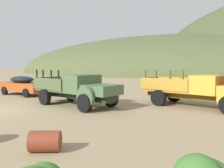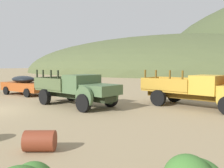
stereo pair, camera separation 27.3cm
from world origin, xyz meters
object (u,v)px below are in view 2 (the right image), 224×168
at_px(car_oxide_orange, 27,85).
at_px(oil_drum_tipped, 40,141).
at_px(truck_faded_yellow, 205,91).
at_px(truck_weathered_green, 81,90).

distance_m(car_oxide_orange, oil_drum_tipped, 13.67).
bearing_deg(truck_faded_yellow, truck_weathered_green, -143.08).
bearing_deg(truck_weathered_green, car_oxide_orange, 175.23).
distance_m(truck_weathered_green, truck_faded_yellow, 7.14).
bearing_deg(oil_drum_tipped, truck_faded_yellow, 72.91).
relative_size(truck_weathered_green, oil_drum_tipped, 5.91).
bearing_deg(truck_weathered_green, oil_drum_tipped, -50.15).
bearing_deg(oil_drum_tipped, truck_weathered_green, 119.17).
height_order(car_oxide_orange, truck_weathered_green, truck_weathered_green).
xyz_separation_m(truck_faded_yellow, oil_drum_tipped, (-2.90, -9.42, -0.70)).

